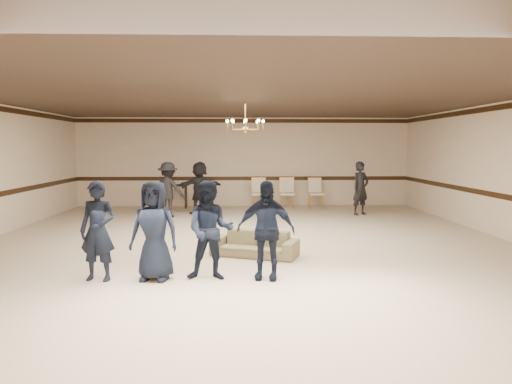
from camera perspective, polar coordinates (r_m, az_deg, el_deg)
room at (r=10.23m, az=-1.22°, el=2.37°), size 12.01×14.01×3.21m
chair_rail at (r=17.23m, az=-1.53°, el=1.65°), size 12.00×0.02×0.14m
crown_molding at (r=17.22m, az=-1.55°, el=8.57°), size 12.00×0.02×0.14m
chandelier at (r=11.23m, az=-1.30°, el=9.16°), size 0.94×0.94×0.89m
boy_a at (r=8.03m, az=-18.51°, el=-4.47°), size 0.64×0.48×1.61m
boy_b at (r=7.82m, az=-12.15°, el=-4.57°), size 0.86×0.64×1.61m
boy_c at (r=7.71m, az=-5.54°, el=-4.61°), size 0.82×0.66×1.61m
boy_d at (r=7.71m, az=1.17°, el=-4.59°), size 1.00×0.57×1.61m
settee at (r=9.39m, az=-0.17°, el=-6.24°), size 1.81×1.21×0.49m
adult_left at (r=14.66m, az=-10.54°, el=0.26°), size 1.23×0.92×1.69m
adult_mid at (r=15.25m, az=-6.81°, el=0.52°), size 1.63×1.09×1.69m
adult_right at (r=15.28m, az=12.48°, el=0.43°), size 0.73×0.65×1.69m
banquet_chair_left at (r=16.52m, az=0.34°, el=-0.18°), size 0.53×0.53×1.05m
banquet_chair_mid at (r=16.59m, az=3.79°, el=-0.17°), size 0.53×0.53×1.05m
banquet_chair_right at (r=16.72m, az=7.20°, el=-0.15°), size 0.56×0.56×1.05m
console_table at (r=16.88m, az=-9.92°, el=-0.50°), size 1.02×0.48×0.83m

